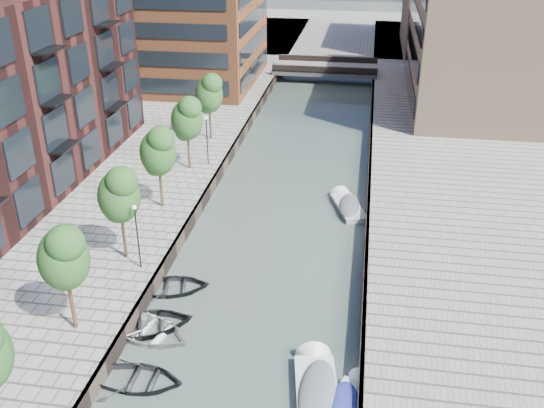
% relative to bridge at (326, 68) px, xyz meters
% --- Properties ---
extents(water, '(300.00, 300.00, 0.00)m').
position_rel_bridge_xyz_m(water, '(0.00, -32.00, -1.39)').
color(water, '#38473F').
rests_on(water, ground).
extents(quay_right, '(20.00, 140.00, 1.00)m').
position_rel_bridge_xyz_m(quay_right, '(16.00, -32.00, -0.89)').
color(quay_right, gray).
rests_on(quay_right, ground).
extents(quay_wall_left, '(0.25, 140.00, 1.00)m').
position_rel_bridge_xyz_m(quay_wall_left, '(-6.10, -32.00, -0.89)').
color(quay_wall_left, '#332823').
rests_on(quay_wall_left, ground).
extents(quay_wall_right, '(0.25, 140.00, 1.00)m').
position_rel_bridge_xyz_m(quay_wall_right, '(6.10, -32.00, -0.89)').
color(quay_wall_right, '#332823').
rests_on(quay_wall_right, ground).
extents(far_closure, '(80.00, 40.00, 1.00)m').
position_rel_bridge_xyz_m(far_closure, '(0.00, 28.00, -0.89)').
color(far_closure, gray).
rests_on(far_closure, ground).
extents(tan_block_near, '(12.00, 25.00, 14.00)m').
position_rel_bridge_xyz_m(tan_block_near, '(16.00, -10.00, 6.61)').
color(tan_block_near, tan).
rests_on(tan_block_near, quay_right).
extents(bridge, '(13.00, 6.00, 1.30)m').
position_rel_bridge_xyz_m(bridge, '(0.00, 0.00, 0.00)').
color(bridge, gray).
rests_on(bridge, ground).
extents(tree_2, '(2.50, 2.50, 5.95)m').
position_rel_bridge_xyz_m(tree_2, '(-8.50, -54.00, 3.92)').
color(tree_2, '#382619').
rests_on(tree_2, quay_left).
extents(tree_3, '(2.50, 2.50, 5.95)m').
position_rel_bridge_xyz_m(tree_3, '(-8.50, -47.00, 3.92)').
color(tree_3, '#382619').
rests_on(tree_3, quay_left).
extents(tree_4, '(2.50, 2.50, 5.95)m').
position_rel_bridge_xyz_m(tree_4, '(-8.50, -40.00, 3.92)').
color(tree_4, '#382619').
rests_on(tree_4, quay_left).
extents(tree_5, '(2.50, 2.50, 5.95)m').
position_rel_bridge_xyz_m(tree_5, '(-8.50, -33.00, 3.92)').
color(tree_5, '#382619').
rests_on(tree_5, quay_left).
extents(tree_6, '(2.50, 2.50, 5.95)m').
position_rel_bridge_xyz_m(tree_6, '(-8.50, -26.00, 3.92)').
color(tree_6, '#382619').
rests_on(tree_6, quay_left).
extents(lamp_1, '(0.24, 0.24, 4.12)m').
position_rel_bridge_xyz_m(lamp_1, '(-7.20, -48.00, 2.12)').
color(lamp_1, black).
rests_on(lamp_1, quay_left).
extents(lamp_2, '(0.24, 0.24, 4.12)m').
position_rel_bridge_xyz_m(lamp_2, '(-7.20, -32.00, 2.12)').
color(lamp_2, black).
rests_on(lamp_2, quay_left).
extents(sloop_0, '(4.43, 3.17, 0.92)m').
position_rel_bridge_xyz_m(sloop_0, '(-4.36, -56.36, -1.39)').
color(sloop_0, black).
rests_on(sloop_0, ground).
extents(sloop_1, '(6.10, 5.31, 1.05)m').
position_rel_bridge_xyz_m(sloop_1, '(-5.40, -52.40, -1.39)').
color(sloop_1, black).
rests_on(sloop_1, ground).
extents(sloop_3, '(5.88, 4.95, 1.04)m').
position_rel_bridge_xyz_m(sloop_3, '(-5.14, -52.84, -1.39)').
color(sloop_3, silver).
rests_on(sloop_3, ground).
extents(sloop_4, '(5.25, 4.32, 0.95)m').
position_rel_bridge_xyz_m(sloop_4, '(-5.18, -48.68, -1.39)').
color(sloop_4, black).
rests_on(sloop_4, ground).
extents(motorboat_1, '(2.74, 5.74, 1.84)m').
position_rel_bridge_xyz_m(motorboat_1, '(4.07, -55.62, -1.17)').
color(motorboat_1, silver).
rests_on(motorboat_1, ground).
extents(motorboat_4, '(3.04, 4.94, 1.56)m').
position_rel_bridge_xyz_m(motorboat_4, '(4.55, -36.24, -1.20)').
color(motorboat_4, silver).
rests_on(motorboat_4, ground).
extents(car, '(1.85, 4.33, 1.46)m').
position_rel_bridge_xyz_m(car, '(11.36, -4.40, 0.34)').
color(car, '#9B9FA0').
rests_on(car, quay_right).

